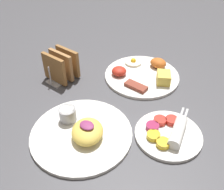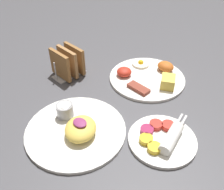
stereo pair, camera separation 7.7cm
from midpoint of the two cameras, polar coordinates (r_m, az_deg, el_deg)
name	(u,v)px [view 2 (the right image)]	position (r m, az deg, el deg)	size (l,w,h in m)	color
ground_plane	(114,106)	(0.77, 3.38, -2.68)	(3.00, 3.00, 0.00)	#47474C
plate_breakfast	(148,76)	(0.89, 10.74, 4.11)	(0.26, 0.26, 0.05)	white
plate_condiments	(163,138)	(0.69, 14.70, -9.70)	(0.18, 0.20, 0.04)	white
plate_foreground	(76,128)	(0.69, -5.09, -7.66)	(0.28, 0.28, 0.06)	white
toast_rack	(68,63)	(0.89, -7.66, 7.18)	(0.10, 0.12, 0.10)	#B7B7BC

